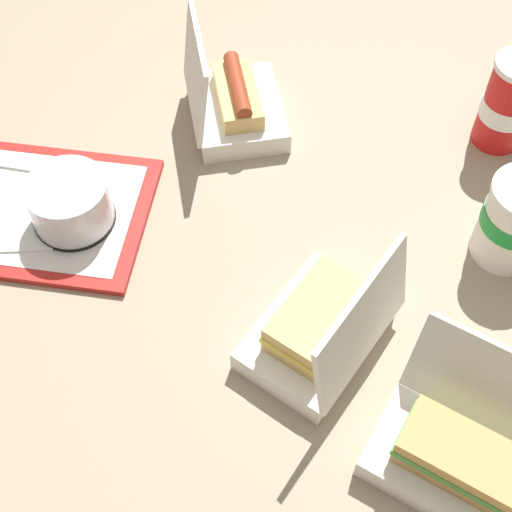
# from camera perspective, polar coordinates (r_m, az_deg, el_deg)

# --- Properties ---
(ground_plane) EXTENTS (3.20, 3.20, 0.00)m
(ground_plane) POSITION_cam_1_polar(r_m,az_deg,el_deg) (1.09, -0.22, 0.64)
(ground_plane) COLOR gray
(food_tray) EXTENTS (0.42, 0.33, 0.01)m
(food_tray) POSITION_cam_1_polar(r_m,az_deg,el_deg) (1.18, -17.58, 3.51)
(food_tray) COLOR red
(food_tray) RESTS_ON ground_plane
(cake_container) EXTENTS (0.13, 0.13, 0.08)m
(cake_container) POSITION_cam_1_polar(r_m,az_deg,el_deg) (1.11, -14.63, 4.05)
(cake_container) COLOR black
(cake_container) RESTS_ON food_tray
(napkin_stack) EXTENTS (0.13, 0.13, 0.00)m
(napkin_stack) POSITION_cam_1_polar(r_m,az_deg,el_deg) (1.15, -18.03, 2.36)
(napkin_stack) COLOR white
(napkin_stack) RESTS_ON food_tray
(plastic_fork) EXTENTS (0.11, 0.03, 0.00)m
(plastic_fork) POSITION_cam_1_polar(r_m,az_deg,el_deg) (1.25, -19.68, 6.97)
(plastic_fork) COLOR white
(plastic_fork) RESTS_ON food_tray
(clamshell_sandwich_front) EXTENTS (0.20, 0.24, 0.18)m
(clamshell_sandwich_front) POSITION_cam_1_polar(r_m,az_deg,el_deg) (0.97, 5.28, -5.70)
(clamshell_sandwich_front) COLOR white
(clamshell_sandwich_front) RESTS_ON ground_plane
(clamshell_sandwich_right) EXTENTS (0.23, 0.21, 0.16)m
(clamshell_sandwich_right) POSITION_cam_1_polar(r_m,az_deg,el_deg) (0.93, 16.02, -15.19)
(clamshell_sandwich_right) COLOR white
(clamshell_sandwich_right) RESTS_ON ground_plane
(clamshell_hotdog_back) EXTENTS (0.23, 0.24, 0.19)m
(clamshell_hotdog_back) POSITION_cam_1_polar(r_m,az_deg,el_deg) (1.24, -1.86, 12.17)
(clamshell_hotdog_back) COLOR white
(clamshell_hotdog_back) RESTS_ON ground_plane
(soda_cup_back) EXTENTS (0.09, 0.09, 0.22)m
(soda_cup_back) POSITION_cam_1_polar(r_m,az_deg,el_deg) (1.25, 19.52, 11.44)
(soda_cup_back) COLOR red
(soda_cup_back) RESTS_ON ground_plane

